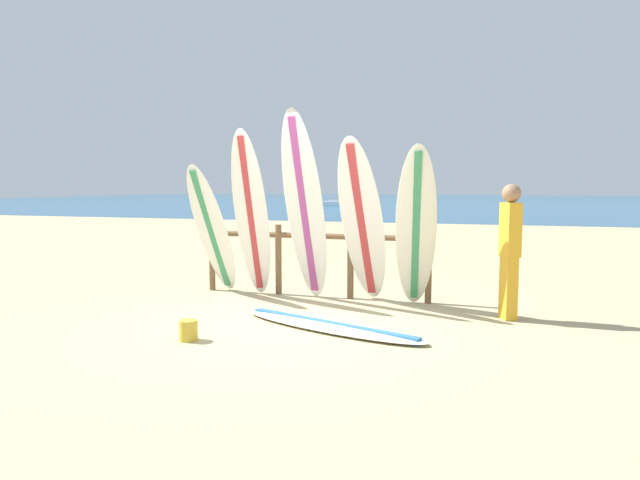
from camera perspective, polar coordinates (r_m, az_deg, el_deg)
name	(u,v)px	position (r m, az deg, el deg)	size (l,w,h in m)	color
ground_plane	(291,323)	(6.55, -2.99, -8.41)	(120.00, 120.00, 0.00)	tan
ocean_water	(473,201)	(64.01, 15.36, 3.89)	(120.00, 80.00, 0.01)	#1E5984
surfboard_rack	(314,251)	(7.97, -0.64, -1.14)	(3.34, 0.09, 1.02)	brown
surfboard_leaning_far_left	(212,230)	(8.20, -10.95, 1.00)	(0.62, 1.01, 1.89)	white
surfboard_leaning_left	(251,215)	(7.82, -7.01, 2.50)	(0.55, 0.92, 2.34)	white
surfboard_leaning_center_left	(305,208)	(7.53, -1.59, 3.32)	(0.65, 0.90, 2.57)	white
surfboard_leaning_center	(362,222)	(7.39, 4.32, 1.83)	(0.70, 1.09, 2.20)	white
surfboard_leaning_center_right	(416,228)	(7.22, 9.75, 1.25)	(0.65, 0.87, 2.09)	white
surfboard_lying_on_sand	(330,325)	(6.28, 1.04, -8.68)	(2.44, 1.34, 0.08)	silver
beachgoer_standing	(510,245)	(6.92, 18.77, -0.53)	(0.26, 0.30, 1.60)	gold
small_boat_offshore	(335,203)	(45.36, 1.49, 3.83)	(2.32, 1.08, 0.71)	silver
sand_bucket	(188,330)	(5.94, -13.26, -8.94)	(0.19, 0.19, 0.21)	gold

